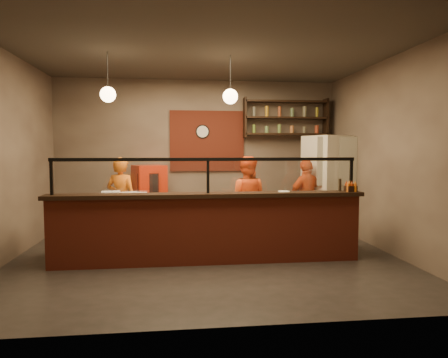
{
  "coord_description": "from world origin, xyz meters",
  "views": [
    {
      "loc": [
        -0.46,
        -6.17,
        1.68
      ],
      "look_at": [
        0.31,
        0.3,
        1.22
      ],
      "focal_mm": 32.0,
      "sensor_mm": 36.0,
      "label": 1
    }
  ],
  "objects": [
    {
      "name": "floor",
      "position": [
        0.0,
        0.0,
        0.0
      ],
      "size": [
        6.0,
        6.0,
        0.0
      ],
      "primitive_type": "plane",
      "color": "black",
      "rests_on": "ground"
    },
    {
      "name": "ceiling",
      "position": [
        0.0,
        0.0,
        3.2
      ],
      "size": [
        6.0,
        6.0,
        0.0
      ],
      "primitive_type": "plane",
      "rotation": [
        3.14,
        0.0,
        0.0
      ],
      "color": "#3D372F",
      "rests_on": "wall_back"
    },
    {
      "name": "wall_back",
      "position": [
        0.0,
        2.5,
        1.6
      ],
      "size": [
        6.0,
        0.0,
        6.0
      ],
      "primitive_type": "plane",
      "rotation": [
        1.57,
        0.0,
        0.0
      ],
      "color": "#746355",
      "rests_on": "floor"
    },
    {
      "name": "wall_left",
      "position": [
        -3.0,
        0.0,
        1.6
      ],
      "size": [
        0.0,
        5.0,
        5.0
      ],
      "primitive_type": "plane",
      "rotation": [
        1.57,
        0.0,
        1.57
      ],
      "color": "#746355",
      "rests_on": "floor"
    },
    {
      "name": "wall_right",
      "position": [
        3.0,
        0.0,
        1.6
      ],
      "size": [
        0.0,
        5.0,
        5.0
      ],
      "primitive_type": "plane",
      "rotation": [
        1.57,
        0.0,
        -1.57
      ],
      "color": "#746355",
      "rests_on": "floor"
    },
    {
      "name": "wall_front",
      "position": [
        0.0,
        -2.5,
        1.6
      ],
      "size": [
        6.0,
        0.0,
        6.0
      ],
      "primitive_type": "plane",
      "rotation": [
        -1.57,
        0.0,
        0.0
      ],
      "color": "#746355",
      "rests_on": "floor"
    },
    {
      "name": "brick_patch",
      "position": [
        0.2,
        2.47,
        1.9
      ],
      "size": [
        1.6,
        0.04,
        1.3
      ],
      "primitive_type": "cube",
      "color": "maroon",
      "rests_on": "wall_back"
    },
    {
      "name": "service_counter",
      "position": [
        0.0,
        -0.3,
        0.5
      ],
      "size": [
        4.6,
        0.25,
        1.0
      ],
      "primitive_type": "cube",
      "color": "maroon",
      "rests_on": "floor"
    },
    {
      "name": "counter_ledge",
      "position": [
        0.0,
        -0.3,
        1.03
      ],
      "size": [
        4.7,
        0.37,
        0.06
      ],
      "primitive_type": "cube",
      "color": "black",
      "rests_on": "service_counter"
    },
    {
      "name": "worktop_cabinet",
      "position": [
        0.0,
        0.2,
        0.42
      ],
      "size": [
        4.6,
        0.75,
        0.85
      ],
      "primitive_type": "cube",
      "color": "gray",
      "rests_on": "floor"
    },
    {
      "name": "worktop",
      "position": [
        0.0,
        0.2,
        0.88
      ],
      "size": [
        4.6,
        0.75,
        0.05
      ],
      "primitive_type": "cube",
      "color": "white",
      "rests_on": "worktop_cabinet"
    },
    {
      "name": "sneeze_guard",
      "position": [
        0.0,
        -0.3,
        1.37
      ],
      "size": [
        4.5,
        0.05,
        0.52
      ],
      "color": "white",
      "rests_on": "counter_ledge"
    },
    {
      "name": "wall_shelving",
      "position": [
        1.9,
        2.32,
        2.4
      ],
      "size": [
        1.84,
        0.28,
        0.85
      ],
      "color": "black",
      "rests_on": "wall_back"
    },
    {
      "name": "wall_clock",
      "position": [
        0.1,
        2.46,
        2.1
      ],
      "size": [
        0.3,
        0.04,
        0.3
      ],
      "primitive_type": "cylinder",
      "rotation": [
        1.57,
        0.0,
        0.0
      ],
      "color": "black",
      "rests_on": "wall_back"
    },
    {
      "name": "pendant_left",
      "position": [
        -1.5,
        0.2,
        2.55
      ],
      "size": [
        0.24,
        0.24,
        0.77
      ],
      "color": "black",
      "rests_on": "ceiling"
    },
    {
      "name": "pendant_right",
      "position": [
        0.4,
        0.2,
        2.55
      ],
      "size": [
        0.24,
        0.24,
        0.77
      ],
      "color": "black",
      "rests_on": "ceiling"
    },
    {
      "name": "cook_left",
      "position": [
        -1.46,
        1.21,
        0.79
      ],
      "size": [
        0.67,
        0.55,
        1.57
      ],
      "primitive_type": "imported",
      "rotation": [
        0.0,
        0.0,
        2.78
      ],
      "color": "orange",
      "rests_on": "floor"
    },
    {
      "name": "cook_mid",
      "position": [
        0.82,
        1.04,
        0.79
      ],
      "size": [
        0.92,
        0.81,
        1.59
      ],
      "primitive_type": "imported",
      "rotation": [
        0.0,
        0.0,
        2.83
      ],
      "color": "#E74915",
      "rests_on": "floor"
    },
    {
      "name": "cook_right",
      "position": [
        2.05,
        1.28,
        0.76
      ],
      "size": [
        0.97,
        0.68,
        1.52
      ],
      "primitive_type": "imported",
      "rotation": [
        0.0,
        0.0,
        3.53
      ],
      "color": "#C94112",
      "rests_on": "floor"
    },
    {
      "name": "fridge",
      "position": [
        2.6,
        1.57,
        0.99
      ],
      "size": [
        1.06,
        1.02,
        1.99
      ],
      "primitive_type": "cube",
      "rotation": [
        0.0,
        0.0,
        0.38
      ],
      "color": "beige",
      "rests_on": "floor"
    },
    {
      "name": "red_cooler",
      "position": [
        -1.03,
        2.15,
        0.7
      ],
      "size": [
        0.76,
        0.74,
        1.39
      ],
      "primitive_type": "cube",
      "rotation": [
        0.0,
        0.0,
        0.41
      ],
      "color": "#B1220B",
      "rests_on": "floor"
    },
    {
      "name": "pizza_dough",
      "position": [
        0.02,
        0.26,
        0.91
      ],
      "size": [
        0.65,
        0.65,
        0.01
      ],
      "primitive_type": "cylinder",
      "rotation": [
        0.0,
        0.0,
        0.28
      ],
      "color": "beige",
      "rests_on": "worktop"
    },
    {
      "name": "prep_tub_a",
      "position": [
        -1.09,
        0.12,
        0.97
      ],
      "size": [
        0.32,
        0.28,
        0.14
      ],
      "primitive_type": "cube",
      "rotation": [
        0.0,
        0.0,
        -0.25
      ],
      "color": "white",
      "rests_on": "worktop"
    },
    {
      "name": "prep_tub_b",
      "position": [
        -1.5,
        0.31,
        0.97
      ],
      "size": [
        0.32,
        0.27,
        0.14
      ],
      "primitive_type": "cube",
      "rotation": [
        0.0,
        0.0,
        0.16
      ],
      "color": "white",
      "rests_on": "worktop"
    },
    {
      "name": "prep_tub_c",
      "position": [
        -1.2,
        0.11,
        0.97
      ],
      "size": [
        0.35,
        0.31,
        0.14
      ],
      "primitive_type": "cube",
      "rotation": [
        0.0,
        0.0,
        0.33
      ],
      "color": "silver",
      "rests_on": "worktop"
    },
    {
      "name": "rolling_pin",
      "position": [
        -1.23,
        0.17,
        0.93
      ],
      "size": [
        0.36,
        0.2,
        0.06
      ],
      "primitive_type": "cylinder",
      "rotation": [
        0.0,
        1.57,
        0.4
      ],
      "color": "#CECF22",
      "rests_on": "worktop"
    },
    {
      "name": "condiment_caddy",
      "position": [
        2.2,
        -0.33,
        1.1
      ],
      "size": [
        0.18,
        0.16,
        0.09
      ],
      "primitive_type": "cube",
      "rotation": [
        0.0,
        0.0,
        0.22
      ],
      "color": "black",
      "rests_on": "counter_ledge"
    },
    {
      "name": "pepper_mill",
      "position": [
        2.06,
        -0.26,
        1.16
      ],
      "size": [
        0.05,
        0.05,
        0.19
      ],
      "primitive_type": "cylinder",
      "rotation": [
        0.0,
        0.0,
        -0.13
      ],
      "color": "black",
      "rests_on": "counter_ledge"
    },
    {
      "name": "small_plate",
      "position": [
        1.17,
        -0.26,
        1.07
      ],
      "size": [
        0.23,
        0.23,
        0.01
      ],
      "primitive_type": "cylinder",
      "rotation": [
        0.0,
        0.0,
        0.4
      ],
      "color": "white",
      "rests_on": "counter_ledge"
    }
  ]
}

